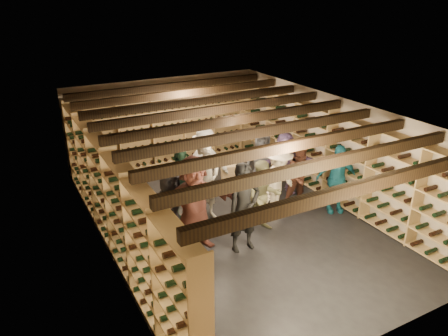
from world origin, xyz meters
name	(u,v)px	position (x,y,z in m)	size (l,w,h in m)	color
ground	(234,219)	(0.00, 0.00, 0.00)	(8.00, 8.00, 0.00)	black
walls	(235,169)	(0.00, 0.00, 1.20)	(5.52, 8.02, 2.40)	#B9A690
ceiling	(236,113)	(0.00, 0.00, 2.40)	(5.50, 8.00, 0.01)	#C0B4A3
ceiling_joists	(235,120)	(0.00, 0.00, 2.26)	(5.40, 7.12, 0.18)	black
wine_rack_left	(113,201)	(-2.57, 0.00, 1.08)	(0.32, 7.50, 2.15)	tan
wine_rack_right	(330,154)	(2.57, 0.00, 1.08)	(0.32, 7.50, 2.15)	tan
wine_rack_back	(167,126)	(0.00, 3.83, 1.07)	(4.70, 0.30, 2.15)	tan
crate_stack_left	(232,177)	(0.68, 1.33, 0.34)	(0.58, 0.49, 0.68)	tan
crate_stack_right	(199,183)	(-0.10, 1.58, 0.26)	(0.55, 0.41, 0.51)	tan
crate_loose	(229,188)	(0.59, 1.30, 0.09)	(0.50, 0.33, 0.17)	tan
person_0	(171,206)	(-1.50, -0.11, 0.75)	(0.74, 0.48, 1.51)	black
person_1	(244,208)	(-0.40, -1.06, 0.89)	(0.65, 0.43, 1.78)	black
person_2	(263,196)	(0.30, -0.63, 0.77)	(0.75, 0.58, 1.54)	brown
person_3	(278,182)	(0.93, -0.27, 0.82)	(1.06, 0.61, 1.64)	beige
person_4	(336,179)	(2.18, -0.71, 0.79)	(0.93, 0.39, 1.58)	#1E7288
person_5	(194,203)	(-1.20, -0.57, 0.95)	(1.77, 0.56, 1.91)	brown
person_7	(206,181)	(-0.51, 0.31, 0.91)	(0.66, 0.44, 1.82)	gray
person_8	(301,176)	(1.60, -0.19, 0.78)	(0.76, 0.59, 1.57)	#47251B
person_9	(205,164)	(-0.06, 1.30, 0.85)	(1.10, 0.63, 1.71)	beige
person_10	(181,185)	(-1.00, 0.58, 0.82)	(0.97, 0.40, 1.65)	#244632
person_11	(284,164)	(1.69, 0.56, 0.79)	(1.46, 0.46, 1.57)	slate
person_12	(262,163)	(1.22, 0.84, 0.81)	(0.79, 0.51, 1.61)	#38393E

